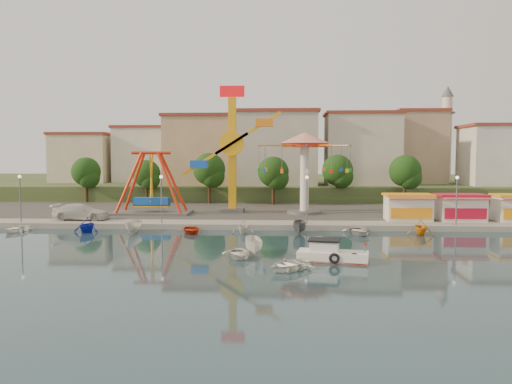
# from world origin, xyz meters

# --- Properties ---
(ground) EXTENTS (200.00, 200.00, 0.00)m
(ground) POSITION_xyz_m (0.00, 0.00, 0.00)
(ground) COLOR #152E3B
(ground) RESTS_ON ground
(quay_deck) EXTENTS (200.00, 100.00, 0.60)m
(quay_deck) POSITION_xyz_m (0.00, 62.00, 0.30)
(quay_deck) COLOR #9E998E
(quay_deck) RESTS_ON ground
(asphalt_pad) EXTENTS (90.00, 28.00, 0.01)m
(asphalt_pad) POSITION_xyz_m (0.00, 30.00, 0.60)
(asphalt_pad) COLOR #4C4944
(asphalt_pad) RESTS_ON quay_deck
(hill_terrace) EXTENTS (200.00, 60.00, 3.00)m
(hill_terrace) POSITION_xyz_m (0.00, 67.00, 1.50)
(hill_terrace) COLOR #384C26
(hill_terrace) RESTS_ON ground
(pirate_ship_ride) EXTENTS (10.00, 5.00, 8.00)m
(pirate_ship_ride) POSITION_xyz_m (-11.33, 21.49, 4.39)
(pirate_ship_ride) COLOR #59595E
(pirate_ship_ride) RESTS_ON quay_deck
(kamikaze_tower) EXTENTS (8.65, 3.10, 16.50)m
(kamikaze_tower) POSITION_xyz_m (-0.77, 23.90, 8.36)
(kamikaze_tower) COLOR #59595E
(kamikaze_tower) RESTS_ON quay_deck
(wave_swinger) EXTENTS (11.60, 11.60, 10.40)m
(wave_swinger) POSITION_xyz_m (8.18, 22.79, 8.20)
(wave_swinger) COLOR #59595E
(wave_swinger) RESTS_ON quay_deck
(booth_left) EXTENTS (5.40, 3.78, 3.08)m
(booth_left) POSITION_xyz_m (19.76, 16.49, 2.16)
(booth_left) COLOR white
(booth_left) RESTS_ON quay_deck
(booth_mid) EXTENTS (5.40, 3.78, 3.08)m
(booth_mid) POSITION_xyz_m (25.70, 16.49, 2.16)
(booth_mid) COLOR white
(booth_mid) RESTS_ON quay_deck
(lamp_post_0) EXTENTS (0.14, 0.14, 5.00)m
(lamp_post_0) POSITION_xyz_m (-24.00, 13.00, 3.10)
(lamp_post_0) COLOR #59595E
(lamp_post_0) RESTS_ON quay_deck
(lamp_post_1) EXTENTS (0.14, 0.14, 5.00)m
(lamp_post_1) POSITION_xyz_m (-8.00, 13.00, 3.10)
(lamp_post_1) COLOR #59595E
(lamp_post_1) RESTS_ON quay_deck
(lamp_post_2) EXTENTS (0.14, 0.14, 5.00)m
(lamp_post_2) POSITION_xyz_m (8.00, 13.00, 3.10)
(lamp_post_2) COLOR #59595E
(lamp_post_2) RESTS_ON quay_deck
(lamp_post_3) EXTENTS (0.14, 0.14, 5.00)m
(lamp_post_3) POSITION_xyz_m (24.00, 13.00, 3.10)
(lamp_post_3) COLOR #59595E
(lamp_post_3) RESTS_ON quay_deck
(tree_0) EXTENTS (4.60, 4.60, 7.19)m
(tree_0) POSITION_xyz_m (-26.00, 36.98, 5.47)
(tree_0) COLOR #382314
(tree_0) RESTS_ON quay_deck
(tree_1) EXTENTS (4.35, 4.35, 6.80)m
(tree_1) POSITION_xyz_m (-16.00, 36.24, 5.20)
(tree_1) COLOR #382314
(tree_1) RESTS_ON quay_deck
(tree_2) EXTENTS (5.02, 5.02, 7.85)m
(tree_2) POSITION_xyz_m (-6.00, 35.81, 5.92)
(tree_2) COLOR #382314
(tree_2) RESTS_ON quay_deck
(tree_3) EXTENTS (4.68, 4.68, 7.32)m
(tree_3) POSITION_xyz_m (4.00, 34.36, 5.55)
(tree_3) COLOR #382314
(tree_3) RESTS_ON quay_deck
(tree_4) EXTENTS (4.86, 4.86, 7.60)m
(tree_4) POSITION_xyz_m (14.00, 37.35, 5.75)
(tree_4) COLOR #382314
(tree_4) RESTS_ON quay_deck
(tree_5) EXTENTS (4.83, 4.83, 7.54)m
(tree_5) POSITION_xyz_m (24.00, 35.54, 5.71)
(tree_5) COLOR #382314
(tree_5) RESTS_ON quay_deck
(building_0) EXTENTS (9.26, 9.53, 11.87)m
(building_0) POSITION_xyz_m (-33.37, 46.06, 8.93)
(building_0) COLOR beige
(building_0) RESTS_ON hill_terrace
(building_1) EXTENTS (12.33, 9.01, 8.63)m
(building_1) POSITION_xyz_m (-21.33, 51.38, 7.32)
(building_1) COLOR silver
(building_1) RESTS_ON hill_terrace
(building_2) EXTENTS (11.95, 9.28, 11.23)m
(building_2) POSITION_xyz_m (-8.19, 51.96, 8.62)
(building_2) COLOR tan
(building_2) RESTS_ON hill_terrace
(building_3) EXTENTS (12.59, 10.50, 9.20)m
(building_3) POSITION_xyz_m (5.60, 48.80, 7.60)
(building_3) COLOR beige
(building_3) RESTS_ON hill_terrace
(building_4) EXTENTS (10.75, 9.23, 9.24)m
(building_4) POSITION_xyz_m (19.07, 52.20, 7.62)
(building_4) COLOR beige
(building_4) RESTS_ON hill_terrace
(building_5) EXTENTS (12.77, 10.96, 11.21)m
(building_5) POSITION_xyz_m (32.37, 50.33, 8.61)
(building_5) COLOR tan
(building_5) RESTS_ON hill_terrace
(building_6) EXTENTS (8.23, 8.98, 12.36)m
(building_6) POSITION_xyz_m (44.15, 48.77, 9.18)
(building_6) COLOR silver
(building_6) RESTS_ON hill_terrace
(minaret) EXTENTS (2.80, 2.80, 18.00)m
(minaret) POSITION_xyz_m (36.00, 54.00, 12.55)
(minaret) COLOR silver
(minaret) RESTS_ON hill_terrace
(cabin_motorboat) EXTENTS (5.57, 2.97, 1.86)m
(cabin_motorboat) POSITION_xyz_m (9.02, -3.61, 0.50)
(cabin_motorboat) COLOR white
(cabin_motorboat) RESTS_ON ground
(rowboat_a) EXTENTS (3.18, 3.93, 0.72)m
(rowboat_a) POSITION_xyz_m (1.90, -2.52, 0.36)
(rowboat_a) COLOR silver
(rowboat_a) RESTS_ON ground
(rowboat_b) EXTENTS (4.53, 4.56, 0.78)m
(rowboat_b) POSITION_xyz_m (5.80, -6.53, 0.39)
(rowboat_b) COLOR white
(rowboat_b) RESTS_ON ground
(skiff) EXTENTS (1.88, 3.91, 1.45)m
(skiff) POSITION_xyz_m (3.04, -1.21, 0.73)
(skiff) COLOR silver
(skiff) RESTS_ON ground
(van) EXTENTS (6.42, 2.63, 1.86)m
(van) POSITION_xyz_m (-17.99, 15.19, 1.53)
(van) COLOR silver
(van) RESTS_ON quay_deck
(moored_boat_0) EXTENTS (3.01, 3.84, 0.72)m
(moored_boat_0) POSITION_xyz_m (-22.86, 9.80, 0.36)
(moored_boat_0) COLOR white
(moored_boat_0) RESTS_ON ground
(moored_boat_1) EXTENTS (2.90, 3.27, 1.60)m
(moored_boat_1) POSITION_xyz_m (-15.21, 9.80, 0.80)
(moored_boat_1) COLOR #1527BC
(moored_boat_1) RESTS_ON ground
(moored_boat_2) EXTENTS (1.49, 3.64, 1.39)m
(moored_boat_2) POSITION_xyz_m (-10.24, 9.80, 0.69)
(moored_boat_2) COLOR silver
(moored_boat_2) RESTS_ON ground
(moored_boat_3) EXTENTS (3.34, 4.02, 0.72)m
(moored_boat_3) POSITION_xyz_m (-4.13, 9.80, 0.36)
(moored_boat_3) COLOR #BB2D0E
(moored_boat_3) RESTS_ON ground
(moored_boat_4) EXTENTS (2.49, 2.85, 1.44)m
(moored_boat_4) POSITION_xyz_m (1.32, 9.80, 0.72)
(moored_boat_4) COLOR silver
(moored_boat_4) RESTS_ON ground
(moored_boat_5) EXTENTS (1.56, 3.71, 1.41)m
(moored_boat_5) POSITION_xyz_m (7.13, 9.80, 0.70)
(moored_boat_5) COLOR #525256
(moored_boat_5) RESTS_ON ground
(moored_boat_6) EXTENTS (3.30, 4.36, 0.85)m
(moored_boat_6) POSITION_xyz_m (13.19, 9.80, 0.43)
(moored_boat_6) COLOR silver
(moored_boat_6) RESTS_ON ground
(moored_boat_7) EXTENTS (3.25, 3.58, 1.64)m
(moored_boat_7) POSITION_xyz_m (19.39, 9.80, 0.82)
(moored_boat_7) COLOR orange
(moored_boat_7) RESTS_ON ground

